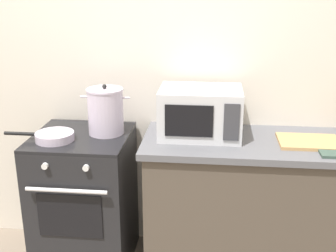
{
  "coord_description": "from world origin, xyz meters",
  "views": [
    {
      "loc": [
        0.46,
        -1.88,
        1.84
      ],
      "look_at": [
        0.2,
        0.6,
        1.0
      ],
      "focal_mm": 46.27,
      "sensor_mm": 36.0,
      "label": 1
    }
  ],
  "objects_px": {
    "frying_pan": "(54,136)",
    "oven_mitt": "(336,153)",
    "stock_pot": "(106,111)",
    "stove": "(85,200)",
    "cutting_board": "(309,142)",
    "microwave": "(200,112)"
  },
  "relations": [
    {
      "from": "cutting_board",
      "to": "oven_mitt",
      "type": "relative_size",
      "value": 2.0
    },
    {
      "from": "stock_pot",
      "to": "oven_mitt",
      "type": "distance_m",
      "value": 1.38
    },
    {
      "from": "frying_pan",
      "to": "oven_mitt",
      "type": "height_order",
      "value": "frying_pan"
    },
    {
      "from": "microwave",
      "to": "cutting_board",
      "type": "relative_size",
      "value": 1.39
    },
    {
      "from": "stock_pot",
      "to": "cutting_board",
      "type": "relative_size",
      "value": 0.88
    },
    {
      "from": "stock_pot",
      "to": "cutting_board",
      "type": "bearing_deg",
      "value": -2.56
    },
    {
      "from": "stove",
      "to": "microwave",
      "type": "xyz_separation_m",
      "value": [
        0.74,
        0.08,
        0.61
      ]
    },
    {
      "from": "stock_pot",
      "to": "microwave",
      "type": "height_order",
      "value": "stock_pot"
    },
    {
      "from": "microwave",
      "to": "stove",
      "type": "bearing_deg",
      "value": -173.93
    },
    {
      "from": "stove",
      "to": "cutting_board",
      "type": "bearing_deg",
      "value": 0.05
    },
    {
      "from": "stock_pot",
      "to": "oven_mitt",
      "type": "xyz_separation_m",
      "value": [
        1.36,
        -0.22,
        -0.14
      ]
    },
    {
      "from": "frying_pan",
      "to": "microwave",
      "type": "height_order",
      "value": "microwave"
    },
    {
      "from": "stock_pot",
      "to": "frying_pan",
      "type": "distance_m",
      "value": 0.35
    },
    {
      "from": "microwave",
      "to": "cutting_board",
      "type": "bearing_deg",
      "value": -6.82
    },
    {
      "from": "microwave",
      "to": "stock_pot",
      "type": "bearing_deg",
      "value": -177.82
    },
    {
      "from": "oven_mitt",
      "to": "stove",
      "type": "bearing_deg",
      "value": 174.0
    },
    {
      "from": "frying_pan",
      "to": "cutting_board",
      "type": "relative_size",
      "value": 1.2
    },
    {
      "from": "stock_pot",
      "to": "microwave",
      "type": "bearing_deg",
      "value": 2.18
    },
    {
      "from": "microwave",
      "to": "oven_mitt",
      "type": "distance_m",
      "value": 0.82
    },
    {
      "from": "frying_pan",
      "to": "oven_mitt",
      "type": "relative_size",
      "value": 2.4
    },
    {
      "from": "frying_pan",
      "to": "cutting_board",
      "type": "bearing_deg",
      "value": 4.03
    },
    {
      "from": "stove",
      "to": "oven_mitt",
      "type": "xyz_separation_m",
      "value": [
        1.51,
        -0.16,
        0.47
      ]
    }
  ]
}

